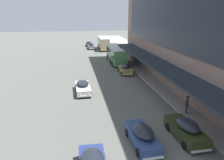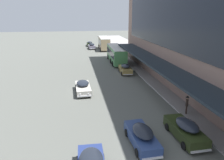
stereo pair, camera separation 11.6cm
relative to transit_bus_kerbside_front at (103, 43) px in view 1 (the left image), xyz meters
The scene contains 9 objects.
transit_bus_kerbside_front is the anchor object (origin of this frame).
transit_bus_kerbside_rear 17.17m from the transit_bus_kerbside_front, 89.09° to the right, with size 2.96×11.24×3.29m.
sedan_second_mid 35.22m from the transit_bus_kerbside_front, 102.15° to the right, with size 2.04×4.86×1.49m.
sedan_second_near 47.33m from the transit_bus_kerbside_front, 94.13° to the right, with size 1.92×4.80×1.65m.
sedan_oncoming_front 26.18m from the transit_bus_kerbside_front, 89.66° to the right, with size 1.90×4.49×1.68m.
sedan_oncoming_rear 8.29m from the transit_bus_kerbside_front, 115.60° to the left, with size 1.91×4.34×1.48m.
sedan_trailing_near 46.92m from the transit_bus_kerbside_front, 89.53° to the right, with size 1.94×4.93×1.69m.
sedan_trailing_mid 3.92m from the transit_bus_kerbside_front, 154.16° to the left, with size 1.97×4.34×1.64m.
pedestrian_at_kerb 42.93m from the transit_bus_kerbside_front, 86.49° to the right, with size 0.40×0.56×1.86m.
Camera 1 is at (-4.38, -9.60, 9.91)m, focal length 35.00 mm.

